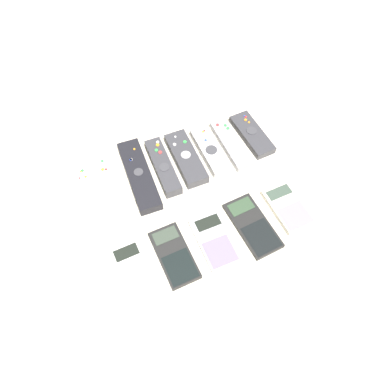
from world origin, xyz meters
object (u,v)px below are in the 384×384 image
(remote_4, at_px, (186,158))
(calculator_0, at_px, (134,271))
(remote_5, at_px, (210,151))
(calculator_2, at_px, (214,241))
(remote_0, at_px, (88,195))
(remote_1, at_px, (112,183))
(remote_3, at_px, (163,167))
(remote_6, at_px, (231,144))
(remote_7, at_px, (252,134))
(remote_2, at_px, (139,175))
(calculator_4, at_px, (288,208))
(calculator_1, at_px, (174,255))
(calculator_3, at_px, (252,225))

(remote_4, relative_size, calculator_0, 1.31)
(remote_5, bearing_deg, calculator_2, -112.70)
(remote_0, relative_size, remote_5, 1.13)
(remote_5, bearing_deg, remote_4, 177.54)
(remote_0, relative_size, calculator_0, 1.35)
(remote_1, distance_m, remote_4, 0.20)
(remote_0, height_order, remote_1, remote_1)
(remote_3, bearing_deg, remote_1, 179.61)
(remote_4, height_order, remote_6, remote_4)
(remote_4, height_order, calculator_2, remote_4)
(remote_7, bearing_deg, remote_2, 178.38)
(remote_3, xyz_separation_m, calculator_4, (0.23, -0.23, -0.01))
(remote_6, bearing_deg, calculator_1, -138.16)
(remote_6, relative_size, calculator_3, 1.07)
(remote_7, xyz_separation_m, calculator_2, (-0.23, -0.24, -0.00))
(remote_3, bearing_deg, calculator_1, -103.38)
(remote_2, height_order, calculator_0, remote_2)
(remote_2, height_order, calculator_3, remote_2)
(remote_2, bearing_deg, remote_3, 3.14)
(remote_3, bearing_deg, calculator_2, -80.04)
(remote_2, xyz_separation_m, calculator_4, (0.29, -0.23, -0.00))
(remote_2, relative_size, remote_7, 1.42)
(remote_0, distance_m, remote_2, 0.13)
(remote_1, bearing_deg, calculator_1, -77.67)
(remote_2, distance_m, remote_3, 0.06)
(remote_6, bearing_deg, remote_0, -179.61)
(remote_1, xyz_separation_m, remote_5, (0.27, -0.01, 0.00))
(remote_1, distance_m, calculator_1, 0.25)
(calculator_1, bearing_deg, calculator_3, -2.59)
(remote_0, distance_m, calculator_2, 0.33)
(remote_1, bearing_deg, remote_6, -5.64)
(calculator_3, relative_size, calculator_4, 1.27)
(remote_4, relative_size, remote_5, 1.09)
(remote_5, height_order, calculator_2, remote_5)
(remote_6, xyz_separation_m, calculator_1, (-0.26, -0.23, -0.00))
(remote_1, bearing_deg, calculator_0, -100.01)
(remote_7, xyz_separation_m, calculator_3, (-0.13, -0.24, -0.00))
(remote_0, distance_m, calculator_3, 0.41)
(calculator_3, bearing_deg, remote_5, 86.45)
(calculator_1, bearing_deg, remote_5, 48.40)
(remote_4, height_order, remote_5, remote_4)
(remote_0, height_order, calculator_3, remote_0)
(remote_3, distance_m, remote_6, 0.20)
(calculator_4, bearing_deg, remote_3, 133.85)
(remote_1, xyz_separation_m, calculator_3, (0.27, -0.25, -0.00))
(calculator_2, bearing_deg, calculator_1, 178.05)
(calculator_0, height_order, calculator_3, same)
(calculator_0, bearing_deg, calculator_1, -2.89)
(calculator_3, height_order, calculator_4, calculator_4)
(calculator_0, bearing_deg, remote_7, 27.88)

